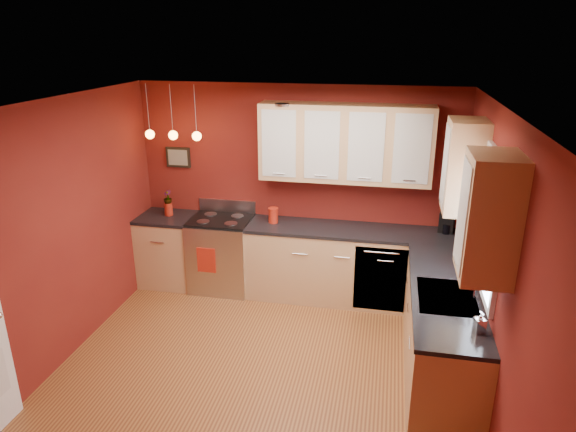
% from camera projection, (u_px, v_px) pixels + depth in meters
% --- Properties ---
extents(floor, '(4.20, 4.20, 0.00)m').
position_uv_depth(floor, '(256.00, 381.00, 4.94)').
color(floor, '#975E2C').
rests_on(floor, ground).
extents(ceiling, '(4.00, 4.20, 0.02)m').
position_uv_depth(ceiling, '(250.00, 108.00, 4.06)').
color(ceiling, beige).
rests_on(ceiling, wall_back).
extents(wall_back, '(4.00, 0.02, 2.60)m').
position_uv_depth(wall_back, '(297.00, 190.00, 6.44)').
color(wall_back, maroon).
rests_on(wall_back, floor).
extents(wall_front, '(4.00, 0.02, 2.60)m').
position_uv_depth(wall_front, '(144.00, 428.00, 2.56)').
color(wall_front, maroon).
rests_on(wall_front, floor).
extents(wall_left, '(0.02, 4.20, 2.60)m').
position_uv_depth(wall_left, '(50.00, 240.00, 4.87)').
color(wall_left, maroon).
rests_on(wall_left, floor).
extents(wall_right, '(0.02, 4.20, 2.60)m').
position_uv_depth(wall_right, '(493.00, 278.00, 4.13)').
color(wall_right, maroon).
rests_on(wall_right, floor).
extents(base_cabinets_back_left, '(0.70, 0.60, 0.90)m').
position_uv_depth(base_cabinets_back_left, '(169.00, 251.00, 6.76)').
color(base_cabinets_back_left, tan).
rests_on(base_cabinets_back_left, floor).
extents(base_cabinets_back_right, '(2.54, 0.60, 0.90)m').
position_uv_depth(base_cabinets_back_right, '(350.00, 266.00, 6.31)').
color(base_cabinets_back_right, tan).
rests_on(base_cabinets_back_right, floor).
extents(base_cabinets_right, '(0.60, 2.10, 0.90)m').
position_uv_depth(base_cabinets_right, '(440.00, 334.00, 4.89)').
color(base_cabinets_right, tan).
rests_on(base_cabinets_right, floor).
extents(counter_back_left, '(0.70, 0.62, 0.04)m').
position_uv_depth(counter_back_left, '(166.00, 217.00, 6.60)').
color(counter_back_left, black).
rests_on(counter_back_left, base_cabinets_back_left).
extents(counter_back_right, '(2.54, 0.62, 0.04)m').
position_uv_depth(counter_back_right, '(352.00, 231.00, 6.15)').
color(counter_back_right, black).
rests_on(counter_back_right, base_cabinets_back_right).
extents(counter_right, '(0.62, 2.10, 0.04)m').
position_uv_depth(counter_right, '(445.00, 290.00, 4.73)').
color(counter_right, black).
rests_on(counter_right, base_cabinets_right).
extents(gas_range, '(0.76, 0.64, 1.11)m').
position_uv_depth(gas_range, '(222.00, 253.00, 6.61)').
color(gas_range, '#B2B2B7').
rests_on(gas_range, floor).
extents(dishwasher_front, '(0.60, 0.02, 0.80)m').
position_uv_depth(dishwasher_front, '(380.00, 279.00, 5.98)').
color(dishwasher_front, '#B2B2B7').
rests_on(dishwasher_front, base_cabinets_back_right).
extents(sink, '(0.50, 0.70, 0.33)m').
position_uv_depth(sink, '(447.00, 299.00, 4.59)').
color(sink, gray).
rests_on(sink, counter_right).
extents(window, '(0.06, 1.02, 1.22)m').
position_uv_depth(window, '(490.00, 220.00, 4.28)').
color(window, white).
rests_on(window, wall_right).
extents(upper_cabinets_back, '(2.00, 0.35, 0.90)m').
position_uv_depth(upper_cabinets_back, '(345.00, 143.00, 5.95)').
color(upper_cabinets_back, tan).
rests_on(upper_cabinets_back, wall_back).
extents(upper_cabinets_right, '(0.35, 1.95, 0.90)m').
position_uv_depth(upper_cabinets_right, '(475.00, 188.00, 4.24)').
color(upper_cabinets_right, tan).
rests_on(upper_cabinets_right, wall_right).
extents(wall_picture, '(0.32, 0.03, 0.26)m').
position_uv_depth(wall_picture, '(178.00, 157.00, 6.59)').
color(wall_picture, black).
rests_on(wall_picture, wall_back).
extents(pendant_lights, '(0.71, 0.11, 0.66)m').
position_uv_depth(pendant_lights, '(173.00, 135.00, 6.15)').
color(pendant_lights, gray).
rests_on(pendant_lights, ceiling).
extents(red_canister, '(0.13, 0.13, 0.19)m').
position_uv_depth(red_canister, '(273.00, 215.00, 6.33)').
color(red_canister, '#A62111').
rests_on(red_canister, counter_back_right).
extents(red_vase, '(0.10, 0.10, 0.16)m').
position_uv_depth(red_vase, '(169.00, 209.00, 6.59)').
color(red_vase, '#A62111').
rests_on(red_vase, counter_back_left).
extents(flowers, '(0.14, 0.14, 0.19)m').
position_uv_depth(flowers, '(168.00, 198.00, 6.54)').
color(flowers, '#A62111').
rests_on(flowers, red_vase).
extents(coffee_maker, '(0.19, 0.19, 0.24)m').
position_uv_depth(coffee_maker, '(447.00, 223.00, 6.02)').
color(coffee_maker, black).
rests_on(coffee_maker, counter_back_right).
extents(soap_pump, '(0.10, 0.10, 0.18)m').
position_uv_depth(soap_pump, '(480.00, 322.00, 4.01)').
color(soap_pump, silver).
rests_on(soap_pump, counter_right).
extents(dish_towel, '(0.23, 0.02, 0.32)m').
position_uv_depth(dish_towel, '(206.00, 260.00, 6.31)').
color(dish_towel, '#A62111').
rests_on(dish_towel, gas_range).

